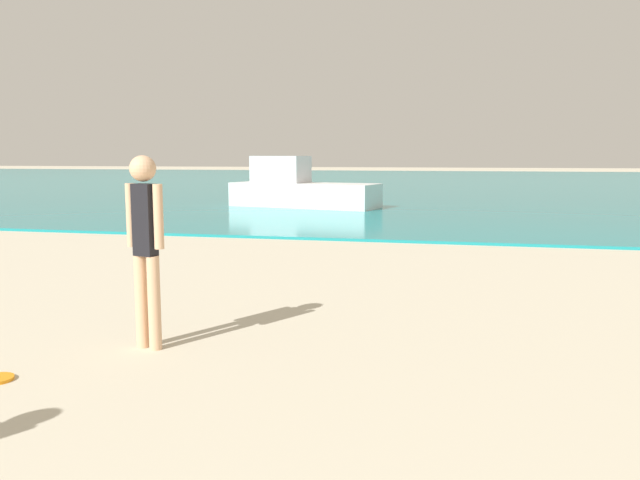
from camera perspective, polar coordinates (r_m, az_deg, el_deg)
water at (r=42.43m, az=11.71°, el=5.21°), size 160.00×60.00×0.06m
person_standing at (r=5.72m, az=-15.62°, el=-0.03°), size 0.39×0.23×1.73m
boat_near at (r=20.71m, az=-1.93°, el=4.64°), size 5.12×2.62×1.66m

